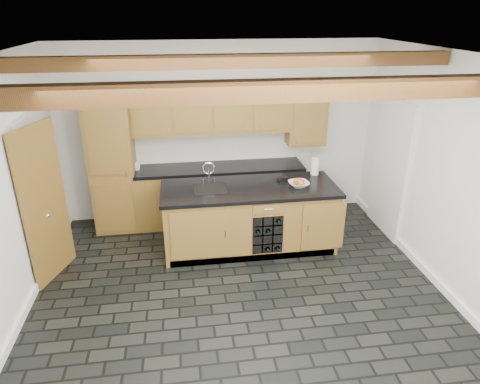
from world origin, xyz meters
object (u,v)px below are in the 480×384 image
object	(u,v)px
paper_towel	(315,166)
fruit_bowl	(299,184)
island	(250,217)
kitchen_scale	(284,179)

from	to	relation	value
paper_towel	fruit_bowl	bearing A→B (deg)	-130.44
island	kitchen_scale	distance (m)	0.75
island	paper_towel	world-z (taller)	paper_towel
kitchen_scale	paper_towel	size ratio (longest dim) A/B	0.78
paper_towel	kitchen_scale	bearing A→B (deg)	-162.02
kitchen_scale	paper_towel	distance (m)	0.55
kitchen_scale	fruit_bowl	xyz separation A→B (m)	(0.15, -0.26, 0.01)
island	kitchen_scale	bearing A→B (deg)	20.57
island	kitchen_scale	world-z (taller)	kitchen_scale
kitchen_scale	island	bearing A→B (deg)	-176.64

